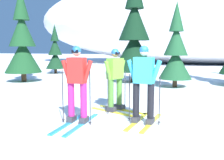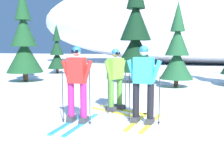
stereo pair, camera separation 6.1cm
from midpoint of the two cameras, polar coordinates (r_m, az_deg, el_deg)
ground_plane at (r=5.81m, az=5.28°, el=-10.02°), size 120.00×120.00×0.00m
skier_red_jacket at (r=5.82m, az=-8.13°, el=-0.82°), size 0.77×1.77×1.76m
skier_lime_jacket at (r=6.88m, az=0.50°, el=0.37°), size 1.64×1.08×1.70m
skier_cyan_jacket at (r=5.75m, az=6.78°, el=-0.67°), size 0.81×1.64×1.77m
pine_tree_far_left at (r=17.53m, az=-12.66°, el=5.92°), size 1.26×1.26×3.27m
pine_tree_left at (r=13.68m, az=-19.48°, el=7.87°), size 1.82×1.82×4.71m
pine_tree_center_left at (r=12.81m, az=4.82°, el=9.83°), size 2.13×2.13×5.51m
pine_tree_center at (r=11.39m, az=13.87°, el=6.13°), size 1.42×1.42×3.68m
snow_ridge_background at (r=29.36m, az=20.06°, el=12.74°), size 37.22×14.96×9.50m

